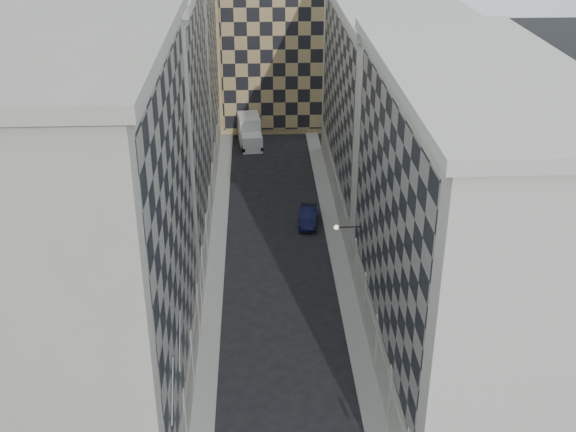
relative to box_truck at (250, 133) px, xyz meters
name	(u,v)px	position (x,y,z in m)	size (l,w,h in m)	color
sidewalk_west	(216,261)	(-2.86, -27.86, -1.37)	(1.50, 100.00, 0.15)	gray
sidewalk_east	(339,258)	(7.64, -27.86, -1.37)	(1.50, 100.00, 0.15)	gray
bldg_left_a	(87,252)	(-8.50, -46.86, 10.38)	(10.80, 22.80, 23.70)	gray
bldg_left_b	(142,125)	(-8.49, -24.86, 9.88)	(10.80, 22.80, 22.70)	#9C9A91
bldg_left_c	(170,62)	(-8.49, -2.86, 9.38)	(10.80, 22.80, 21.70)	gray
bldg_right_a	(463,233)	(13.26, -42.86, 8.88)	(10.80, 26.80, 20.70)	#BAB6AB
bldg_right_b	(387,104)	(13.28, -15.86, 8.40)	(10.80, 28.80, 19.70)	#BAB6AB
tan_block	(283,45)	(4.39, 10.03, 7.99)	(16.80, 14.80, 18.80)	tan
flagpoles_left	(176,365)	(-3.51, -51.86, 6.55)	(0.10, 6.33, 2.33)	gray
bracket_lamp	(339,227)	(6.76, -33.86, 4.75)	(1.98, 0.36, 0.36)	black
box_truck	(250,133)	(0.00, 0.00, 0.00)	(3.08, 6.28, 3.32)	silver
dark_car	(308,216)	(5.48, -21.15, -0.69)	(1.59, 4.57, 1.50)	#0E1033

